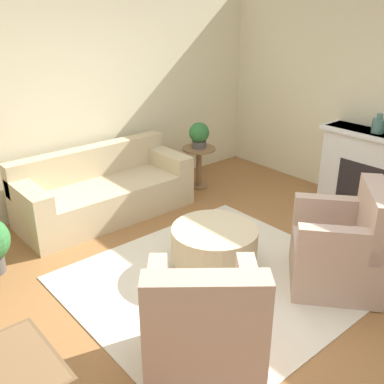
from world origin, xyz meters
The scene contains 11 objects.
ground_plane centered at (0.00, 0.00, 0.00)m, with size 16.00×16.00×0.00m, color #996638.
wall_back centered at (0.00, 2.64, 1.40)m, with size 9.17×0.12×2.80m.
rug centered at (0.00, 0.00, 0.01)m, with size 2.64×2.44×0.01m.
couch centered at (-0.04, 2.06, 0.31)m, with size 2.18×0.89×0.84m.
armchair_left centered at (-0.89, -0.79, 0.39)m, with size 1.14×1.14×1.02m.
armchair_right centered at (0.89, -0.79, 0.39)m, with size 1.14×1.14×1.02m.
ottoman_table centered at (0.15, 0.20, 0.30)m, with size 0.87×0.87×0.46m.
side_table centered at (1.48, 1.95, 0.41)m, with size 0.48×0.48×0.61m.
fireplace centered at (2.72, -0.03, 0.54)m, with size 0.44×1.40×1.03m.
vase_mantel_near centered at (2.70, -0.03, 1.13)m, with size 0.16×0.16×0.25m.
potted_plant_on_side_table centered at (1.48, 1.95, 0.81)m, with size 0.29×0.29×0.37m.
Camera 1 is at (-2.60, -2.66, 2.58)m, focal length 42.00 mm.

